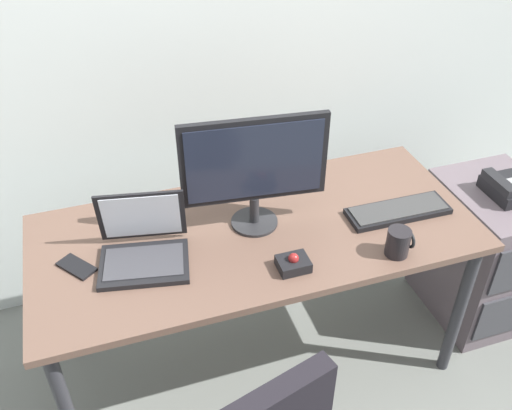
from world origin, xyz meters
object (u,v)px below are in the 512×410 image
(trackball_mouse, at_px, (293,263))
(coffee_mug, at_px, (399,242))
(desk_phone, at_px, (507,188))
(keyboard, at_px, (398,211))
(file_cabinet, at_px, (485,252))
(laptop, at_px, (143,246))
(cell_phone, at_px, (76,266))
(monitor_main, at_px, (254,166))

(trackball_mouse, relative_size, coffee_mug, 1.04)
(desk_phone, bearing_deg, keyboard, -176.53)
(file_cabinet, relative_size, keyboard, 1.69)
(laptop, xyz_separation_m, cell_phone, (-0.24, 0.03, -0.05))
(keyboard, height_order, cell_phone, keyboard)
(keyboard, height_order, laptop, laptop)
(keyboard, distance_m, cell_phone, 1.23)
(file_cabinet, height_order, cell_phone, cell_phone)
(monitor_main, bearing_deg, keyboard, -11.95)
(keyboard, bearing_deg, cell_phone, 176.23)
(desk_phone, relative_size, coffee_mug, 1.88)
(file_cabinet, relative_size, cell_phone, 4.90)
(desk_phone, bearing_deg, coffee_mug, -160.22)
(coffee_mug, xyz_separation_m, cell_phone, (-1.11, 0.29, -0.05))
(monitor_main, bearing_deg, trackball_mouse, -79.75)
(desk_phone, bearing_deg, cell_phone, 178.47)
(keyboard, height_order, trackball_mouse, trackball_mouse)
(keyboard, xyz_separation_m, cell_phone, (-1.23, 0.08, -0.01))
(desk_phone, distance_m, cell_phone, 1.78)
(file_cabinet, distance_m, desk_phone, 0.38)
(monitor_main, bearing_deg, desk_phone, -4.37)
(file_cabinet, distance_m, laptop, 1.61)
(laptop, distance_m, cell_phone, 0.24)
(keyboard, relative_size, laptop, 1.17)
(desk_phone, relative_size, keyboard, 0.49)
(file_cabinet, height_order, laptop, laptop)
(cell_phone, bearing_deg, laptop, -43.59)
(trackball_mouse, bearing_deg, cell_phone, 161.33)
(file_cabinet, distance_m, cell_phone, 1.83)
(coffee_mug, distance_m, cell_phone, 1.14)
(desk_phone, height_order, cell_phone, desk_phone)
(monitor_main, height_order, trackball_mouse, monitor_main)
(trackball_mouse, distance_m, coffee_mug, 0.39)
(trackball_mouse, bearing_deg, laptop, 155.82)
(trackball_mouse, xyz_separation_m, coffee_mug, (0.38, -0.04, 0.03))
(monitor_main, relative_size, laptop, 1.52)
(file_cabinet, relative_size, laptop, 1.97)
(monitor_main, height_order, laptop, monitor_main)
(monitor_main, height_order, cell_phone, monitor_main)
(file_cabinet, bearing_deg, keyboard, -174.90)
(desk_phone, xyz_separation_m, monitor_main, (-1.11, 0.08, 0.28))
(trackball_mouse, height_order, coffee_mug, coffee_mug)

